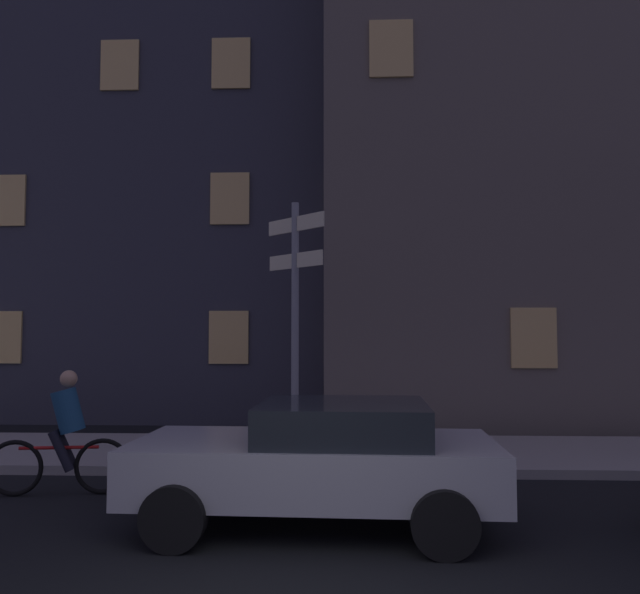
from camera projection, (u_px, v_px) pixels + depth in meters
sidewalk_kerb at (319, 453)px, 10.62m from camera, size 40.00×3.01×0.14m
signpost at (295, 307)px, 10.16m from camera, size 0.98×0.98×4.08m
car_far_trailing at (321, 459)px, 6.86m from camera, size 4.05×2.11×1.34m
cyclist at (64, 437)px, 8.18m from camera, size 1.81×0.38×1.61m
building_left_block at (168, 85)px, 18.72m from camera, size 13.12×7.85×18.93m
building_right_block at (525, 40)px, 17.92m from camera, size 11.15×9.99×20.85m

